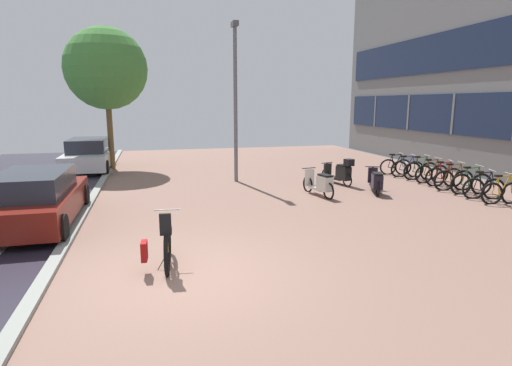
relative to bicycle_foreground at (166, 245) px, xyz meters
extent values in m
cube|color=#876457|center=(5.17, -0.44, -0.43)|extent=(14.40, 40.00, 0.05)
cube|color=gray|center=(-2.03, -0.44, -0.37)|extent=(0.24, 40.00, 0.08)
cube|color=slate|center=(12.52, 7.96, 2.07)|extent=(0.10, 0.12, 1.73)
cube|color=slate|center=(12.52, 11.16, 2.07)|extent=(0.10, 0.12, 1.73)
cube|color=slate|center=(12.52, 14.36, 2.07)|extent=(0.10, 0.12, 1.73)
torus|color=black|center=(0.01, -0.30, -0.06)|extent=(0.14, 0.77, 0.77)
torus|color=black|center=(0.07, 0.40, -0.06)|extent=(0.14, 0.77, 0.77)
cylinder|color=#BE8B1C|center=(0.04, 0.12, 0.22)|extent=(0.06, 0.34, 0.67)
cylinder|color=#BE8B1C|center=(0.03, -0.09, 0.19)|extent=(0.05, 0.15, 0.61)
cylinder|color=#BE8B1C|center=(0.04, 0.07, 0.52)|extent=(0.07, 0.43, 0.09)
cylinder|color=#BE8B1C|center=(0.02, -0.17, -0.09)|extent=(0.05, 0.28, 0.08)
cylinder|color=#BE8B1C|center=(0.01, -0.22, 0.22)|extent=(0.04, 0.18, 0.56)
cylinder|color=#BE8B1C|center=(0.06, 0.34, 0.24)|extent=(0.04, 0.16, 0.61)
cube|color=black|center=(0.02, -0.15, 0.53)|extent=(0.11, 0.23, 0.06)
cylinder|color=#ADADB2|center=(0.06, 0.28, 0.59)|extent=(0.48, 0.06, 0.02)
cube|color=black|center=(0.01, -0.25, 0.35)|extent=(0.22, 0.26, 0.10)
cube|color=black|center=(0.00, -0.35, 0.53)|extent=(0.20, 0.08, 0.32)
cube|color=#9F1212|center=(-0.37, -0.22, 0.01)|extent=(0.12, 0.29, 0.34)
cylinder|color=black|center=(-0.07, -0.10, -0.26)|extent=(0.20, 0.08, 0.30)
torus|color=black|center=(9.54, 2.47, -0.10)|extent=(0.69, 0.18, 0.69)
torus|color=black|center=(10.17, 2.37, -0.10)|extent=(0.69, 0.18, 0.69)
cylinder|color=#BA8A1B|center=(9.92, 2.41, 0.15)|extent=(0.31, 0.08, 0.61)
cylinder|color=#BA8A1B|center=(9.73, 2.44, 0.13)|extent=(0.14, 0.06, 0.55)
cylinder|color=#BA8A1B|center=(9.87, 2.42, 0.43)|extent=(0.38, 0.10, 0.08)
cylinder|color=#BA8A1B|center=(9.66, 2.45, -0.12)|extent=(0.25, 0.07, 0.07)
cylinder|color=#BA8A1B|center=(9.61, 2.46, 0.15)|extent=(0.17, 0.05, 0.50)
cylinder|color=#BA8A1B|center=(10.11, 2.38, 0.18)|extent=(0.15, 0.05, 0.55)
cube|color=black|center=(9.68, 2.45, 0.44)|extent=(0.23, 0.12, 0.06)
cylinder|color=#ADADB2|center=(10.05, 2.39, 0.50)|extent=(0.10, 0.48, 0.02)
torus|color=black|center=(9.54, 3.19, -0.09)|extent=(0.67, 0.30, 0.69)
torus|color=black|center=(10.11, 2.98, -0.09)|extent=(0.67, 0.30, 0.69)
cylinder|color=black|center=(9.88, 3.06, 0.16)|extent=(0.29, 0.14, 0.61)
cylinder|color=black|center=(9.71, 3.13, 0.13)|extent=(0.14, 0.08, 0.55)
cylinder|color=black|center=(9.84, 3.08, 0.43)|extent=(0.36, 0.16, 0.08)
cylinder|color=black|center=(9.65, 3.15, -0.12)|extent=(0.23, 0.11, 0.08)
cylinder|color=black|center=(9.60, 3.16, 0.16)|extent=(0.16, 0.08, 0.51)
cylinder|color=black|center=(10.06, 3.00, 0.18)|extent=(0.14, 0.08, 0.55)
cube|color=black|center=(9.66, 3.14, 0.45)|extent=(0.24, 0.16, 0.06)
cylinder|color=#ADADB2|center=(10.01, 3.02, 0.50)|extent=(0.19, 0.46, 0.02)
torus|color=black|center=(9.61, 3.82, -0.08)|extent=(0.73, 0.21, 0.73)
torus|color=black|center=(10.29, 3.68, -0.08)|extent=(0.73, 0.21, 0.73)
cylinder|color=#2E692F|center=(10.02, 3.74, 0.18)|extent=(0.34, 0.10, 0.64)
cylinder|color=#2E692F|center=(9.81, 3.78, 0.16)|extent=(0.15, 0.06, 0.58)
cylinder|color=#2E692F|center=(9.96, 3.75, 0.47)|extent=(0.42, 0.12, 0.09)
cylinder|color=#2E692F|center=(9.74, 3.79, -0.10)|extent=(0.27, 0.08, 0.08)
cylinder|color=#2E692F|center=(9.69, 3.80, 0.18)|extent=(0.18, 0.06, 0.53)
cylinder|color=#2E692F|center=(10.23, 3.69, 0.21)|extent=(0.16, 0.06, 0.58)
cube|color=black|center=(9.76, 3.79, 0.49)|extent=(0.23, 0.13, 0.06)
cylinder|color=#ADADB2|center=(10.17, 3.71, 0.55)|extent=(0.12, 0.48, 0.02)
torus|color=black|center=(9.49, 4.48, -0.07)|extent=(0.74, 0.21, 0.74)
torus|color=black|center=(10.15, 4.35, -0.07)|extent=(0.74, 0.21, 0.74)
cylinder|color=brown|center=(9.89, 4.40, 0.19)|extent=(0.33, 0.10, 0.65)
cylinder|color=brown|center=(9.69, 4.44, 0.17)|extent=(0.15, 0.06, 0.59)
cylinder|color=brown|center=(9.84, 4.41, 0.49)|extent=(0.41, 0.11, 0.09)
cylinder|color=brown|center=(9.62, 4.45, -0.10)|extent=(0.26, 0.08, 0.08)
cylinder|color=brown|center=(9.57, 4.46, 0.19)|extent=(0.17, 0.06, 0.54)
cylinder|color=brown|center=(10.09, 4.36, 0.22)|extent=(0.15, 0.06, 0.59)
cube|color=black|center=(9.64, 4.45, 0.50)|extent=(0.23, 0.13, 0.06)
cylinder|color=#ADADB2|center=(10.03, 4.37, 0.56)|extent=(0.11, 0.48, 0.02)
torus|color=black|center=(9.68, 5.18, -0.08)|extent=(0.70, 0.30, 0.72)
torus|color=black|center=(10.26, 4.98, -0.08)|extent=(0.70, 0.30, 0.72)
cylinder|color=maroon|center=(10.03, 5.06, 0.17)|extent=(0.30, 0.13, 0.63)
cylinder|color=maroon|center=(9.86, 5.12, 0.15)|extent=(0.14, 0.08, 0.57)
cylinder|color=maroon|center=(9.98, 5.08, 0.46)|extent=(0.37, 0.16, 0.08)
cylinder|color=maroon|center=(9.79, 5.14, -0.11)|extent=(0.24, 0.11, 0.08)
cylinder|color=maroon|center=(9.75, 5.16, 0.17)|extent=(0.16, 0.08, 0.52)
cylinder|color=maroon|center=(10.21, 5.00, 0.20)|extent=(0.14, 0.08, 0.57)
cube|color=black|center=(9.81, 5.14, 0.47)|extent=(0.24, 0.16, 0.06)
cylinder|color=#ADADB2|center=(10.16, 5.02, 0.53)|extent=(0.18, 0.46, 0.02)
torus|color=black|center=(9.65, 5.78, -0.08)|extent=(0.72, 0.14, 0.72)
torus|color=black|center=(10.28, 5.71, -0.08)|extent=(0.72, 0.14, 0.72)
cylinder|color=brown|center=(10.03, 5.74, 0.18)|extent=(0.31, 0.07, 0.63)
cylinder|color=brown|center=(9.84, 5.76, 0.15)|extent=(0.14, 0.05, 0.57)
cylinder|color=brown|center=(9.98, 5.75, 0.46)|extent=(0.39, 0.07, 0.08)
cylinder|color=brown|center=(9.77, 5.77, -0.11)|extent=(0.25, 0.05, 0.08)
cylinder|color=brown|center=(9.72, 5.77, 0.18)|extent=(0.17, 0.04, 0.53)
cylinder|color=brown|center=(10.22, 5.72, 0.20)|extent=(0.15, 0.04, 0.57)
cube|color=black|center=(9.79, 5.76, 0.48)|extent=(0.23, 0.11, 0.06)
cylinder|color=#ADADB2|center=(10.17, 5.73, 0.54)|extent=(0.07, 0.48, 0.02)
torus|color=black|center=(9.65, 6.47, -0.07)|extent=(0.74, 0.21, 0.74)
torus|color=black|center=(10.30, 6.35, -0.07)|extent=(0.74, 0.21, 0.74)
cylinder|color=#2A6930|center=(10.04, 6.40, 0.19)|extent=(0.32, 0.10, 0.65)
cylinder|color=#2A6930|center=(9.85, 6.44, 0.17)|extent=(0.15, 0.06, 0.59)
cylinder|color=#2A6930|center=(9.99, 6.41, 0.48)|extent=(0.40, 0.11, 0.09)
cylinder|color=#2A6930|center=(9.77, 6.45, -0.10)|extent=(0.26, 0.08, 0.08)
cylinder|color=#2A6930|center=(9.72, 6.46, 0.19)|extent=(0.17, 0.06, 0.54)
cylinder|color=#2A6930|center=(10.24, 6.36, 0.22)|extent=(0.15, 0.06, 0.59)
cube|color=black|center=(9.79, 6.45, 0.50)|extent=(0.23, 0.13, 0.06)
cylinder|color=#ADADB2|center=(10.18, 6.37, 0.56)|extent=(0.11, 0.48, 0.02)
torus|color=black|center=(9.52, 7.16, -0.10)|extent=(0.69, 0.25, 0.69)
torus|color=black|center=(10.13, 6.99, -0.10)|extent=(0.69, 0.25, 0.69)
cylinder|color=navy|center=(9.89, 7.06, 0.15)|extent=(0.31, 0.12, 0.61)
cylinder|color=navy|center=(9.70, 7.11, 0.13)|extent=(0.14, 0.07, 0.55)
cylinder|color=navy|center=(9.84, 7.07, 0.43)|extent=(0.38, 0.14, 0.08)
cylinder|color=navy|center=(9.63, 7.13, -0.12)|extent=(0.25, 0.09, 0.08)
cylinder|color=navy|center=(9.58, 7.14, 0.15)|extent=(0.17, 0.07, 0.51)
cylinder|color=navy|center=(10.08, 7.01, 0.18)|extent=(0.15, 0.07, 0.55)
cube|color=black|center=(9.65, 7.12, 0.44)|extent=(0.24, 0.14, 0.06)
cylinder|color=#ADADB2|center=(10.02, 7.02, 0.50)|extent=(0.15, 0.47, 0.02)
torus|color=black|center=(9.42, 7.83, -0.10)|extent=(0.68, 0.26, 0.68)
torus|color=black|center=(10.03, 7.65, -0.10)|extent=(0.68, 0.26, 0.68)
cylinder|color=black|center=(9.78, 7.73, 0.15)|extent=(0.31, 0.12, 0.60)
cylinder|color=black|center=(9.60, 7.78, 0.12)|extent=(0.14, 0.07, 0.55)
cylinder|color=black|center=(9.74, 7.74, 0.42)|extent=(0.38, 0.14, 0.08)
cylinder|color=black|center=(9.54, 7.80, -0.12)|extent=(0.24, 0.10, 0.07)
cylinder|color=black|center=(9.49, 7.81, 0.15)|extent=(0.16, 0.07, 0.50)
cylinder|color=black|center=(9.97, 7.67, 0.17)|extent=(0.15, 0.07, 0.55)
cube|color=black|center=(9.55, 7.79, 0.43)|extent=(0.24, 0.15, 0.06)
cylinder|color=#ADADB2|center=(9.92, 7.69, 0.49)|extent=(0.16, 0.47, 0.02)
torus|color=black|center=(6.83, 4.24, -0.17)|extent=(0.25, 0.52, 0.54)
torus|color=black|center=(7.31, 5.44, -0.17)|extent=(0.25, 0.52, 0.54)
cube|color=black|center=(7.07, 4.84, -0.19)|extent=(0.53, 0.78, 0.08)
cube|color=black|center=(6.92, 4.45, 0.03)|extent=(0.49, 0.64, 0.45)
cube|color=black|center=(6.92, 4.45, 0.29)|extent=(0.43, 0.58, 0.06)
cylinder|color=black|center=(7.30, 5.42, 0.10)|extent=(0.11, 0.14, 0.54)
cube|color=black|center=(7.27, 5.35, 0.08)|extent=(0.33, 0.19, 0.53)
cylinder|color=black|center=(7.29, 5.40, 0.36)|extent=(0.49, 0.22, 0.03)
torus|color=black|center=(5.12, 4.26, -0.15)|extent=(0.16, 0.57, 0.57)
torus|color=black|center=(4.90, 5.45, -0.15)|extent=(0.16, 0.57, 0.57)
cube|color=beige|center=(5.01, 4.86, -0.18)|extent=(0.40, 0.72, 0.08)
cube|color=beige|center=(5.08, 4.47, 0.05)|extent=(0.39, 0.58, 0.46)
cube|color=black|center=(5.08, 4.47, 0.31)|extent=(0.35, 0.52, 0.06)
cylinder|color=beige|center=(4.91, 5.43, 0.13)|extent=(0.09, 0.13, 0.57)
cube|color=beige|center=(4.92, 5.35, 0.10)|extent=(0.33, 0.14, 0.56)
cylinder|color=black|center=(4.91, 5.40, 0.41)|extent=(0.52, 0.12, 0.03)
torus|color=black|center=(6.63, 5.98, -0.19)|extent=(0.17, 0.48, 0.49)
torus|color=black|center=(6.32, 7.17, -0.19)|extent=(0.17, 0.48, 0.49)
cube|color=black|center=(6.47, 6.57, -0.21)|extent=(0.45, 0.74, 0.08)
cube|color=black|center=(6.57, 6.19, 0.04)|extent=(0.43, 0.60, 0.49)
cube|color=black|center=(6.57, 6.19, 0.31)|extent=(0.38, 0.54, 0.06)
cylinder|color=black|center=(6.32, 7.14, 0.05)|extent=(0.10, 0.13, 0.49)
cube|color=black|center=(6.34, 7.07, 0.03)|extent=(0.33, 0.16, 0.48)
cylinder|color=black|center=(6.33, 7.12, 0.29)|extent=(0.51, 0.16, 0.03)
cube|color=black|center=(6.64, 5.93, 0.46)|extent=(0.34, 0.34, 0.24)
cube|color=maroon|center=(-2.98, 3.57, 0.08)|extent=(1.82, 4.35, 0.63)
cube|color=#282D38|center=(-2.98, 3.46, 0.66)|extent=(1.53, 2.64, 0.53)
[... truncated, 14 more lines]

